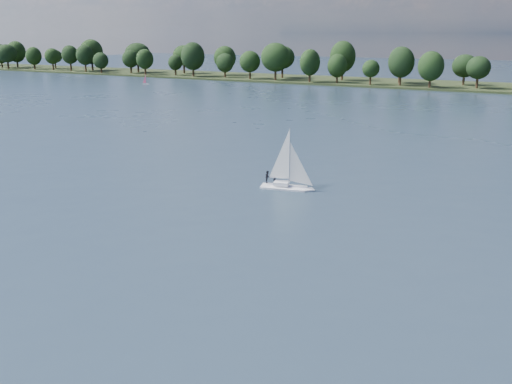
% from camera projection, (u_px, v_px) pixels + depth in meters
% --- Properties ---
extents(ground, '(700.00, 700.00, 0.00)m').
position_uv_depth(ground, '(391.00, 133.00, 113.58)').
color(ground, '#233342').
rests_on(ground, ground).
extents(far_shore, '(660.00, 40.00, 1.50)m').
position_uv_depth(far_shore, '(482.00, 88.00, 207.40)').
color(far_shore, black).
rests_on(far_shore, ground).
extents(sailboat, '(6.53, 3.07, 8.29)m').
position_uv_depth(sailboat, '(284.00, 171.00, 72.17)').
color(sailboat, white).
rests_on(sailboat, ground).
extents(dinghy_pink, '(2.76, 1.74, 4.11)m').
position_uv_depth(dinghy_pink, '(146.00, 82.00, 222.27)').
color(dinghy_pink, silver).
rests_on(dinghy_pink, ground).
extents(pontoon, '(4.16, 2.35, 0.50)m').
position_uv_depth(pontoon, '(63.00, 72.00, 288.99)').
color(pontoon, '#525557').
rests_on(pontoon, ground).
extents(treeline, '(562.95, 73.73, 18.08)m').
position_uv_depth(treeline, '(482.00, 66.00, 202.42)').
color(treeline, black).
rests_on(treeline, ground).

